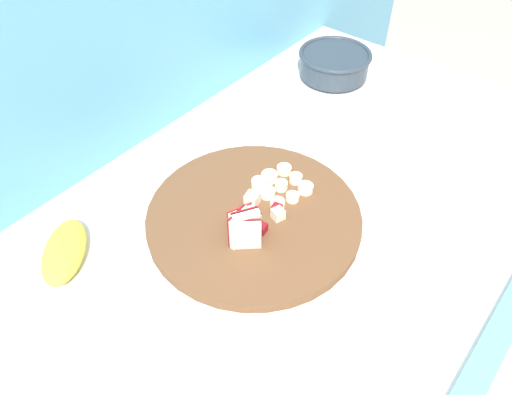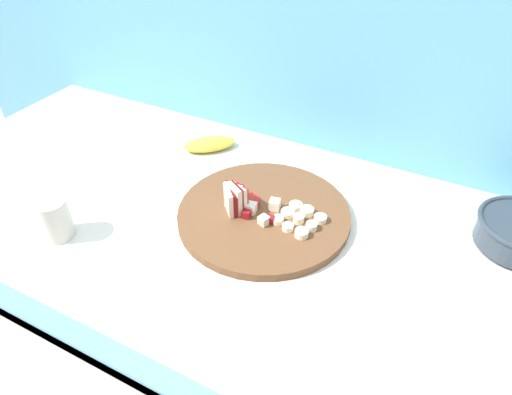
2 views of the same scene
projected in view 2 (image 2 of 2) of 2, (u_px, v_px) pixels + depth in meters
The scene contains 8 objects.
tiled_countertop at pixel (223, 343), 1.22m from camera, with size 1.53×0.73×0.88m.
tile_backsplash at pixel (287, 179), 1.31m from camera, with size 2.40×0.04×1.46m, color #5BA3C1.
cutting_board at pixel (264, 214), 0.95m from camera, with size 0.36×0.36×0.02m, color brown.
apple_wedge_fan at pixel (234, 199), 0.93m from camera, with size 0.05×0.06×0.06m.
apple_dice_pile at pixel (256, 207), 0.94m from camera, with size 0.09×0.08×0.02m.
banana_slice_rows at pixel (299, 218), 0.92m from camera, with size 0.10×0.10×0.02m.
banana_peel at pixel (210, 144), 1.17m from camera, with size 0.13×0.06×0.03m, color gold.
small_jar at pixel (55, 219), 0.89m from camera, with size 0.06×0.06×0.09m, color beige.
Camera 2 is at (0.41, -0.60, 1.49)m, focal length 31.96 mm.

